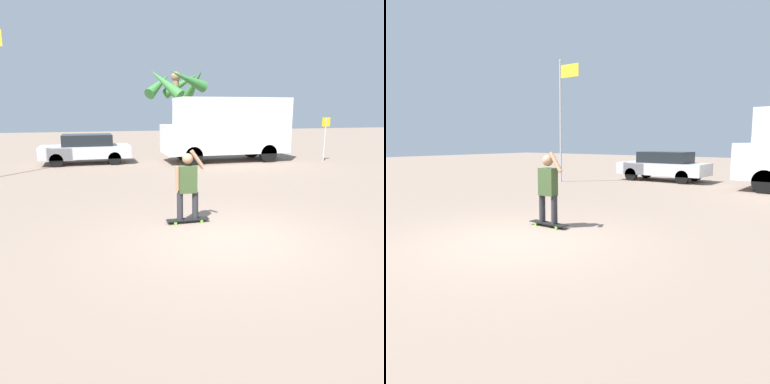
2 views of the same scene
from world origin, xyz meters
The scene contains 5 objects.
ground_plane centered at (0.00, 0.00, 0.00)m, with size 80.00×80.00×0.00m, color gray.
skateboard centered at (-0.42, 1.27, 0.07)m, with size 0.98×0.22×0.09m.
person_skateboarder centered at (-0.42, 1.27, 0.94)m, with size 0.68×0.24×1.59m.
parked_car_silver centered at (-2.56, 11.93, 0.73)m, with size 4.17×1.80×1.40m.
flagpole centered at (-6.12, 8.63, 3.26)m, with size 1.10×0.12×5.55m.
Camera 2 is at (5.09, -4.82, 1.90)m, focal length 35.00 mm.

